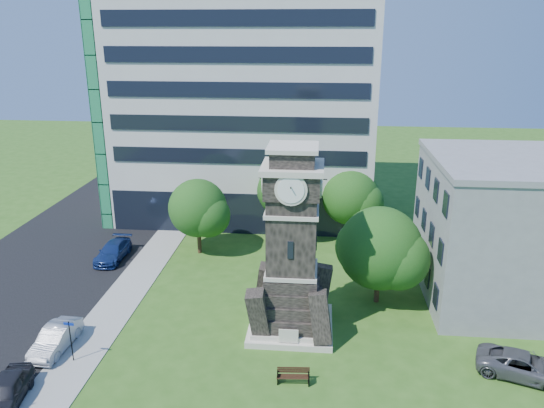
# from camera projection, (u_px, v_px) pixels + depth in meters

# --- Properties ---
(ground) EXTENTS (160.00, 160.00, 0.00)m
(ground) POSITION_uv_depth(u_px,v_px,m) (241.00, 342.00, 33.30)
(ground) COLOR #2E5819
(ground) RESTS_ON ground
(sidewalk) EXTENTS (3.00, 70.00, 0.06)m
(sidewalk) POSITION_uv_depth(u_px,v_px,m) (123.00, 297.00, 38.88)
(sidewalk) COLOR gray
(sidewalk) RESTS_ON ground
(street) EXTENTS (14.00, 80.00, 0.02)m
(street) POSITION_uv_depth(u_px,v_px,m) (13.00, 292.00, 39.65)
(street) COLOR black
(street) RESTS_ON ground
(clock_tower) EXTENTS (5.40, 5.40, 12.22)m
(clock_tower) POSITION_uv_depth(u_px,v_px,m) (292.00, 254.00, 33.26)
(clock_tower) COLOR beige
(clock_tower) RESTS_ON ground
(office_tall) EXTENTS (26.20, 15.11, 28.60)m
(office_tall) POSITION_uv_depth(u_px,v_px,m) (246.00, 76.00, 53.54)
(office_tall) COLOR silver
(office_tall) RESTS_ON ground
(office_low) EXTENTS (15.20, 12.20, 10.40)m
(office_low) POSITION_uv_depth(u_px,v_px,m) (536.00, 230.00, 37.43)
(office_low) COLOR gray
(office_low) RESTS_ON ground
(car_street_south) EXTENTS (2.47, 4.62, 1.49)m
(car_street_south) POSITION_uv_depth(u_px,v_px,m) (6.00, 392.00, 27.60)
(car_street_south) COLOR black
(car_street_south) RESTS_ON ground
(car_street_mid) EXTENTS (1.67, 4.44, 1.45)m
(car_street_mid) POSITION_uv_depth(u_px,v_px,m) (56.00, 339.00, 32.37)
(car_street_mid) COLOR #97999E
(car_street_mid) RESTS_ON ground
(car_street_north) EXTENTS (2.02, 4.96, 1.44)m
(car_street_north) POSITION_uv_depth(u_px,v_px,m) (113.00, 251.00, 45.10)
(car_street_north) COLOR navy
(car_street_north) RESTS_ON ground
(car_east_lot) EXTENTS (5.62, 3.96, 1.42)m
(car_east_lot) POSITION_uv_depth(u_px,v_px,m) (524.00, 366.00, 29.81)
(car_east_lot) COLOR #505055
(car_east_lot) RESTS_ON ground
(park_bench) EXTENTS (1.82, 0.49, 0.94)m
(park_bench) POSITION_uv_depth(u_px,v_px,m) (293.00, 375.00, 29.32)
(park_bench) COLOR black
(park_bench) RESTS_ON ground
(street_sign) EXTENTS (0.64, 0.06, 2.66)m
(street_sign) POSITION_uv_depth(u_px,v_px,m) (70.00, 337.00, 30.89)
(street_sign) COLOR black
(street_sign) RESTS_ON ground
(tree_nw) EXTENTS (5.52, 5.02, 6.66)m
(tree_nw) POSITION_uv_depth(u_px,v_px,m) (199.00, 210.00, 45.38)
(tree_nw) COLOR #332114
(tree_nw) RESTS_ON ground
(tree_nc) EXTENTS (5.51, 5.01, 7.38)m
(tree_nc) POSITION_uv_depth(u_px,v_px,m) (286.00, 192.00, 47.93)
(tree_nc) COLOR #332114
(tree_nc) RESTS_ON ground
(tree_ne) EXTENTS (5.92, 5.39, 6.55)m
(tree_ne) POSITION_uv_depth(u_px,v_px,m) (351.00, 198.00, 49.52)
(tree_ne) COLOR #332114
(tree_ne) RESTS_ON ground
(tree_east) EXTENTS (6.47, 5.88, 7.11)m
(tree_east) POSITION_uv_depth(u_px,v_px,m) (381.00, 250.00, 37.03)
(tree_east) COLOR #332114
(tree_east) RESTS_ON ground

